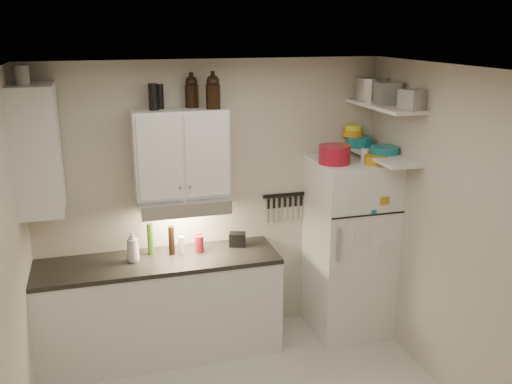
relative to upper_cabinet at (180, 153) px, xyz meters
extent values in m
cube|color=silver|center=(0.30, -1.33, 0.78)|extent=(3.20, 3.00, 0.02)
cube|color=#BDB2A2|center=(0.30, 0.18, -0.53)|extent=(3.20, 0.02, 2.60)
cube|color=#BDB2A2|center=(-1.31, -1.33, -0.53)|extent=(0.02, 3.00, 2.60)
cube|color=#BDB2A2|center=(1.91, -1.33, -0.53)|extent=(0.02, 3.00, 2.60)
cube|color=white|center=(-0.25, -0.14, -1.39)|extent=(2.10, 0.60, 0.88)
cube|color=black|center=(-0.25, -0.14, -0.93)|extent=(2.10, 0.62, 0.04)
cube|color=white|center=(0.00, 0.00, 0.00)|extent=(0.80, 0.33, 0.75)
cube|color=white|center=(-1.14, -0.14, 0.12)|extent=(0.33, 0.55, 1.00)
cube|color=silver|center=(0.00, -0.06, -0.44)|extent=(0.76, 0.46, 0.12)
cube|color=white|center=(1.55, -0.18, -0.98)|extent=(0.70, 0.68, 1.70)
cube|color=white|center=(1.75, -0.31, 0.38)|extent=(0.30, 0.95, 0.03)
cube|color=white|center=(1.75, -0.31, -0.07)|extent=(0.30, 0.95, 0.03)
cube|color=black|center=(1.00, 0.15, -0.51)|extent=(0.42, 0.02, 0.03)
cylinder|color=maroon|center=(1.32, -0.25, -0.04)|extent=(0.34, 0.34, 0.16)
cube|color=#C28C18|center=(1.68, -0.35, -0.09)|extent=(0.25, 0.28, 0.08)
cylinder|color=silver|center=(1.62, -0.25, -0.07)|extent=(0.08, 0.08, 0.11)
cylinder|color=silver|center=(1.77, -0.01, 0.49)|extent=(0.33, 0.33, 0.20)
cube|color=#AAAAAD|center=(1.75, -0.35, 0.49)|extent=(0.22, 0.21, 0.19)
cube|color=#AAAAAD|center=(1.79, -0.69, 0.47)|extent=(0.21, 0.21, 0.17)
cylinder|color=#16717D|center=(1.70, 0.02, 0.00)|extent=(0.24, 0.24, 0.09)
cylinder|color=orange|center=(1.65, 0.08, 0.07)|extent=(0.19, 0.19, 0.06)
cylinder|color=#E7F92B|center=(1.65, 0.08, 0.12)|extent=(0.15, 0.15, 0.05)
cylinder|color=#16717D|center=(1.78, -0.31, -0.02)|extent=(0.29, 0.29, 0.06)
cylinder|color=black|center=(-0.15, 0.06, 0.48)|extent=(0.08, 0.08, 0.21)
cylinder|color=black|center=(-0.21, -0.02, 0.48)|extent=(0.09, 0.09, 0.22)
cylinder|color=silver|center=(-1.18, -0.16, 0.70)|extent=(0.14, 0.14, 0.14)
imported|color=white|center=(-0.46, -0.12, -0.75)|extent=(0.14, 0.14, 0.31)
cylinder|color=brown|center=(0.13, -0.02, -0.82)|extent=(0.06, 0.06, 0.17)
cylinder|color=#386419|center=(-0.29, 0.01, -0.76)|extent=(0.07, 0.07, 0.29)
cylinder|color=black|center=(-0.12, -0.05, -0.77)|extent=(0.07, 0.07, 0.26)
cylinder|color=silver|center=(-0.03, -0.06, -0.82)|extent=(0.05, 0.05, 0.16)
cylinder|color=maroon|center=(0.13, -0.07, -0.83)|extent=(0.08, 0.08, 0.15)
cube|color=black|center=(0.49, -0.02, -0.84)|extent=(0.17, 0.15, 0.13)
camera|label=1|loc=(-0.71, -4.78, 1.04)|focal=40.00mm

